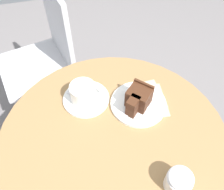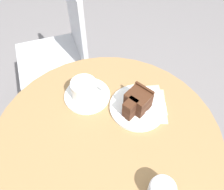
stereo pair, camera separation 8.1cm
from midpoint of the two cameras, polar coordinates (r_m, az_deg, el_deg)
name	(u,v)px [view 2 (the right image)]	position (r m, az deg, el deg)	size (l,w,h in m)	color
cafe_table	(107,152)	(0.88, 1.57, -13.82)	(0.75, 0.75, 0.71)	olive
saucer	(87,95)	(0.86, -3.28, -0.27)	(0.17, 0.17, 0.01)	white
coffee_cup	(85,89)	(0.82, -3.82, 1.21)	(0.12, 0.09, 0.07)	white
teaspoon	(73,92)	(0.86, -6.77, 0.47)	(0.02, 0.09, 0.00)	silver
cake_plate	(138,107)	(0.83, 8.99, -3.03)	(0.20, 0.20, 0.01)	white
cake_slice	(137,102)	(0.80, 8.98, -1.78)	(0.11, 0.11, 0.08)	#422619
fork	(131,114)	(0.80, 7.51, -4.82)	(0.13, 0.03, 0.00)	silver
napkin	(145,103)	(0.85, 10.56, -2.20)	(0.16, 0.17, 0.00)	tan
cafe_chair	(63,45)	(1.39, -9.94, 11.59)	(0.46, 0.46, 0.86)	#BCBCC1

